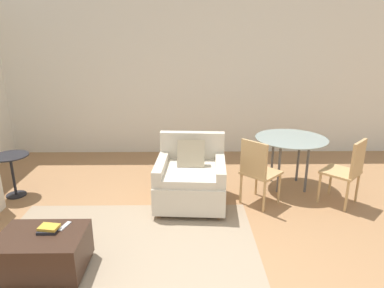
% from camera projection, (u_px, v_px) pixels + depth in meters
% --- Properties ---
extents(wall_back, '(12.00, 0.06, 2.75)m').
position_uv_depth(wall_back, '(190.00, 80.00, 6.21)').
color(wall_back, white).
rests_on(wall_back, ground_plane).
extents(area_rug, '(2.78, 1.87, 0.01)m').
position_uv_depth(area_rug, '(126.00, 247.00, 3.62)').
color(area_rug, gray).
rests_on(area_rug, ground_plane).
extents(armchair, '(0.95, 0.99, 0.88)m').
position_uv_depth(armchair, '(191.00, 179.00, 4.50)').
color(armchair, beige).
rests_on(armchair, ground_plane).
extents(ottoman, '(0.78, 0.57, 0.40)m').
position_uv_depth(ottoman, '(43.00, 252.00, 3.19)').
color(ottoman, '#382319').
rests_on(ottoman, ground_plane).
extents(book_stack, '(0.19, 0.15, 0.05)m').
position_uv_depth(book_stack, '(49.00, 229.00, 3.18)').
color(book_stack, black).
rests_on(book_stack, ottoman).
extents(tv_remote_primary, '(0.09, 0.17, 0.01)m').
position_uv_depth(tv_remote_primary, '(65.00, 226.00, 3.27)').
color(tv_remote_primary, '#B7B7BC').
rests_on(tv_remote_primary, ottoman).
extents(side_table, '(0.48, 0.48, 0.60)m').
position_uv_depth(side_table, '(12.00, 167.00, 4.67)').
color(side_table, black).
rests_on(side_table, ground_plane).
extents(dining_table, '(1.01, 1.01, 0.75)m').
position_uv_depth(dining_table, '(291.00, 144.00, 4.90)').
color(dining_table, '#8C9E99').
rests_on(dining_table, ground_plane).
extents(dining_chair_near_left, '(0.59, 0.59, 0.90)m').
position_uv_depth(dining_chair_near_left, '(258.00, 168.00, 4.38)').
color(dining_chair_near_left, tan).
rests_on(dining_chair_near_left, ground_plane).
extents(dining_chair_near_right, '(0.59, 0.59, 0.90)m').
position_uv_depth(dining_chair_near_right, '(348.00, 168.00, 4.39)').
color(dining_chair_near_right, tan).
rests_on(dining_chair_near_right, ground_plane).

